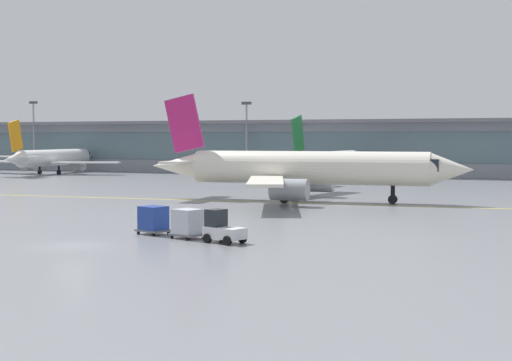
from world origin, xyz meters
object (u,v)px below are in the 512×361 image
Objects in this scene: gate_airplane_1 at (328,162)px; cargo_dolly_trailing at (153,219)px; cargo_dolly_lead at (188,223)px; gate_airplane_0 at (53,158)px; apron_light_mast_0 at (34,132)px; apron_light_mast_1 at (247,134)px; taxiing_regional_jet at (305,169)px; baggage_tug at (222,229)px.

gate_airplane_1 is 11.72× the size of cargo_dolly_trailing.
gate_airplane_1 is 67.20m from cargo_dolly_lead.
apron_light_mast_0 is (-12.08, 10.32, 4.66)m from gate_airplane_0.
apron_light_mast_1 reaches higher than cargo_dolly_trailing.
taxiing_regional_jet is at bearing -34.40° from apron_light_mast_0.
baggage_tug is 3.09m from cargo_dolly_lead.
gate_airplane_0 is 2.24× the size of apron_light_mast_1.
baggage_tug is at bearing -85.58° from taxiing_regional_jet.
taxiing_regional_jet reaches higher than gate_airplane_0.
apron_light_mast_1 reaches higher than gate_airplane_0.
cargo_dolly_trailing is at bearing -96.94° from taxiing_regional_jet.
gate_airplane_1 is 10.07× the size of baggage_tug.
apron_light_mast_1 reaches higher than cargo_dolly_lead.
gate_airplane_0 is 95.00m from baggage_tug.
taxiing_regional_jet is (59.87, -38.94, 0.53)m from gate_airplane_0.
apron_light_mast_1 is at bearing 129.65° from baggage_tug.
gate_airplane_1 is at bearing -11.26° from apron_light_mast_0.
gate_airplane_0 is 0.84× the size of taxiing_regional_jet.
cargo_dolly_trailing is (-6.06, 2.04, 0.16)m from baggage_tug.
gate_airplane_0 is 11.52× the size of cargo_dolly_lead.
gate_airplane_1 is 2.28× the size of apron_light_mast_1.
baggage_tug is (12.34, -67.49, -2.02)m from gate_airplane_1.
gate_airplane_0 is 52.00m from gate_airplane_1.
baggage_tug is 0.23× the size of apron_light_mast_1.
gate_airplane_1 is 65.44m from apron_light_mast_0.
taxiing_regional_jet is at bearing -127.87° from gate_airplane_0.
cargo_dolly_lead is 108.24m from apron_light_mast_0.
gate_airplane_0 reaches higher than cargo_dolly_lead.
apron_light_mast_1 is (-26.71, 49.80, 3.71)m from taxiing_regional_jet.
apron_light_mast_1 is at bearing -76.69° from gate_airplane_0.
gate_airplane_1 reaches higher than baggage_tug.
cargo_dolly_lead is at bearing -47.18° from apron_light_mast_0.
cargo_dolly_trailing is (58.22, -67.89, -1.81)m from gate_airplane_0.
baggage_tug is at bearing -164.31° from gate_airplane_1.
apron_light_mast_1 is at bearing 114.52° from taxiing_regional_jet.
gate_airplane_0 is at bearing -161.87° from apron_light_mast_1.
cargo_dolly_lead is (9.41, -66.51, -1.86)m from gate_airplane_1.
gate_airplane_0 is 0.98× the size of gate_airplane_1.
baggage_tug is (4.41, -30.98, -2.50)m from taxiing_regional_jet.
gate_airplane_0 is 2.11× the size of apron_light_mast_0.
gate_airplane_0 is at bearing -40.51° from apron_light_mast_0.
gate_airplane_0 is 11.52× the size of cargo_dolly_trailing.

